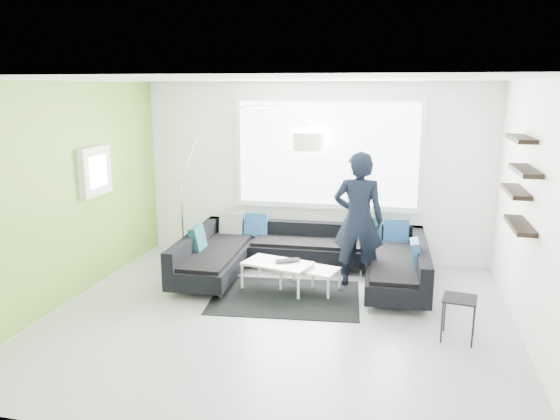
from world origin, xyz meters
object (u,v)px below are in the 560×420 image
object	(u,v)px
arc_lamp	(181,184)
person	(358,220)
sectional_sofa	(303,259)
side_table	(458,319)
coffee_table	(294,276)
laptop	(289,262)

from	to	relation	value
arc_lamp	person	bearing A→B (deg)	-15.22
sectional_sofa	side_table	world-z (taller)	sectional_sofa
coffee_table	side_table	world-z (taller)	side_table
side_table	laptop	size ratio (longest dim) A/B	1.15
side_table	person	size ratio (longest dim) A/B	0.26
coffee_table	person	size ratio (longest dim) A/B	0.61
side_table	coffee_table	bearing A→B (deg)	152.49
coffee_table	laptop	size ratio (longest dim) A/B	2.74
sectional_sofa	person	world-z (taller)	person
laptop	arc_lamp	bearing A→B (deg)	123.45
coffee_table	laptop	world-z (taller)	laptop
sectional_sofa	side_table	xyz separation A→B (m)	(2.00, -1.45, -0.08)
coffee_table	side_table	bearing A→B (deg)	-13.31
arc_lamp	person	world-z (taller)	arc_lamp
coffee_table	side_table	xyz separation A→B (m)	(2.06, -1.07, 0.05)
coffee_table	side_table	size ratio (longest dim) A/B	2.39
arc_lamp	laptop	distance (m)	2.28
sectional_sofa	laptop	bearing A→B (deg)	-111.14
coffee_table	sectional_sofa	bearing A→B (deg)	94.65
coffee_table	person	bearing A→B (deg)	37.67
arc_lamp	coffee_table	bearing A→B (deg)	-28.58
coffee_table	laptop	xyz separation A→B (m)	(-0.07, -0.01, 0.20)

